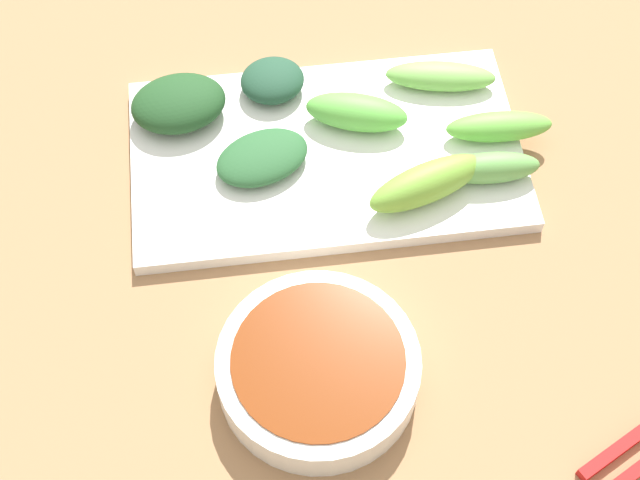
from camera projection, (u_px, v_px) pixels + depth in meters
The scene contains 11 objects.
tabletop at pixel (301, 253), 0.70m from camera, with size 2.10×2.10×0.02m, color #9A704B.
sauce_bowl at pixel (313, 369), 0.62m from camera, with size 0.14×0.14×0.03m.
serving_plate at pixel (326, 155), 0.73m from camera, with size 0.18×0.30×0.01m, color white.
broccoli_leafy_0 at pixel (262, 158), 0.71m from camera, with size 0.05×0.07×0.02m, color #2A5D31.
broccoli_leafy_1 at pixel (178, 103), 0.73m from camera, with size 0.06×0.07×0.03m, color #1F4721.
broccoli_stalk_2 at pixel (490, 168), 0.70m from camera, with size 0.02×0.08×0.02m, color #63A54E.
broccoli_stalk_3 at pixel (357, 112), 0.73m from camera, with size 0.03×0.08×0.03m, color #5EBA46.
broccoli_stalk_4 at pixel (499, 127), 0.72m from camera, with size 0.03×0.08×0.02m, color #68B945.
broccoli_stalk_5 at pixel (427, 183), 0.69m from camera, with size 0.03×0.09×0.03m, color #79B63D.
broccoli_stalk_6 at pixel (441, 76), 0.75m from camera, with size 0.03×0.09×0.02m, color #76B653.
broccoli_leafy_7 at pixel (272, 80), 0.75m from camera, with size 0.05×0.05×0.02m, color #214832.
Camera 1 is at (-0.36, 0.03, 0.61)m, focal length 52.30 mm.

